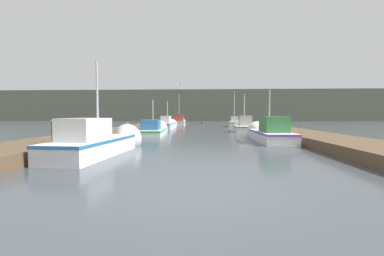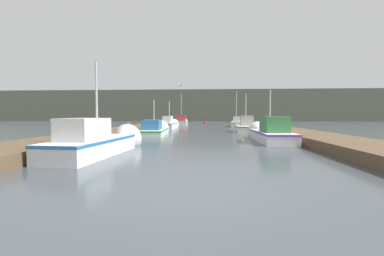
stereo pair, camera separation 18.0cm
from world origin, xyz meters
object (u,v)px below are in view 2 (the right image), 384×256
(mooring_piling_0, at_px, (144,127))
(mooring_piling_1, at_px, (282,128))
(mooring_piling_3, at_px, (128,130))
(channel_buoy, at_px, (205,122))
(fishing_boat_5, at_px, (236,123))
(seagull_lead, at_px, (179,85))
(fishing_boat_3, at_px, (245,127))
(fishing_boat_4, at_px, (170,124))
(fishing_boat_1, at_px, (268,133))
(mooring_piling_2, at_px, (56,138))
(fishing_boat_0, at_px, (101,141))
(fishing_boat_6, at_px, (181,122))
(fishing_boat_2, at_px, (155,130))

(mooring_piling_0, bearing_deg, mooring_piling_1, -24.83)
(mooring_piling_3, bearing_deg, channel_buoy, 80.16)
(fishing_boat_5, bearing_deg, seagull_lead, -104.29)
(fishing_boat_3, distance_m, fishing_boat_4, 9.32)
(fishing_boat_1, bearing_deg, mooring_piling_3, 169.04)
(seagull_lead, bearing_deg, mooring_piling_2, -73.29)
(fishing_boat_0, distance_m, mooring_piling_3, 7.76)
(channel_buoy, bearing_deg, fishing_boat_6, -114.00)
(fishing_boat_0, height_order, channel_buoy, fishing_boat_0)
(fishing_boat_2, relative_size, fishing_boat_4, 0.91)
(fishing_boat_4, xyz_separation_m, mooring_piling_0, (-0.87, -8.15, 0.05))
(fishing_boat_6, bearing_deg, mooring_piling_3, -96.99)
(fishing_boat_6, xyz_separation_m, mooring_piling_2, (-1.45, -29.50, 0.18))
(fishing_boat_3, xyz_separation_m, mooring_piling_1, (1.18, -7.63, 0.28))
(fishing_boat_2, height_order, fishing_boat_3, fishing_boat_3)
(fishing_boat_3, bearing_deg, seagull_lead, -129.42)
(fishing_boat_4, bearing_deg, channel_buoy, 77.90)
(fishing_boat_2, relative_size, seagull_lead, 11.70)
(mooring_piling_0, xyz_separation_m, mooring_piling_2, (-0.28, -11.79, 0.18))
(fishing_boat_0, bearing_deg, fishing_boat_6, 93.37)
(channel_buoy, bearing_deg, mooring_piling_2, -97.52)
(fishing_boat_4, relative_size, seagull_lead, 12.79)
(fishing_boat_1, height_order, fishing_boat_5, fishing_boat_5)
(fishing_boat_3, bearing_deg, mooring_piling_2, -118.91)
(fishing_boat_3, height_order, channel_buoy, fishing_boat_3)
(fishing_boat_1, relative_size, seagull_lead, 12.87)
(mooring_piling_2, xyz_separation_m, mooring_piling_3, (-0.05, 8.63, -0.18))
(mooring_piling_1, bearing_deg, channel_buoy, 99.86)
(fishing_boat_2, height_order, mooring_piling_1, fishing_boat_2)
(mooring_piling_1, height_order, seagull_lead, seagull_lead)
(fishing_boat_5, distance_m, mooring_piling_1, 17.50)
(mooring_piling_0, relative_size, seagull_lead, 1.97)
(fishing_boat_4, bearing_deg, fishing_boat_0, -89.45)
(fishing_boat_4, bearing_deg, mooring_piling_1, -54.52)
(fishing_boat_0, height_order, mooring_piling_2, fishing_boat_0)
(fishing_boat_3, bearing_deg, mooring_piling_0, -158.34)
(fishing_boat_0, height_order, fishing_boat_1, fishing_boat_0)
(fishing_boat_6, distance_m, channel_buoy, 8.54)
(mooring_piling_0, height_order, channel_buoy, mooring_piling_0)
(fishing_boat_5, height_order, mooring_piling_2, fishing_boat_5)
(fishing_boat_6, xyz_separation_m, mooring_piling_1, (8.70, -22.28, 0.20))
(fishing_boat_6, xyz_separation_m, mooring_piling_0, (-1.17, -17.71, -0.00))
(fishing_boat_1, xyz_separation_m, mooring_piling_0, (-8.93, 4.97, 0.04))
(channel_buoy, bearing_deg, seagull_lead, -92.81)
(fishing_boat_1, xyz_separation_m, fishing_boat_2, (-7.85, 4.09, -0.11))
(mooring_piling_1, bearing_deg, seagull_lead, 167.21)
(fishing_boat_5, xyz_separation_m, mooring_piling_3, (-9.22, -16.07, 0.06))
(mooring_piling_0, bearing_deg, fishing_boat_6, 86.22)
(mooring_piling_1, bearing_deg, mooring_piling_3, 172.18)
(fishing_boat_3, xyz_separation_m, seagull_lead, (-5.44, -6.13, 3.16))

